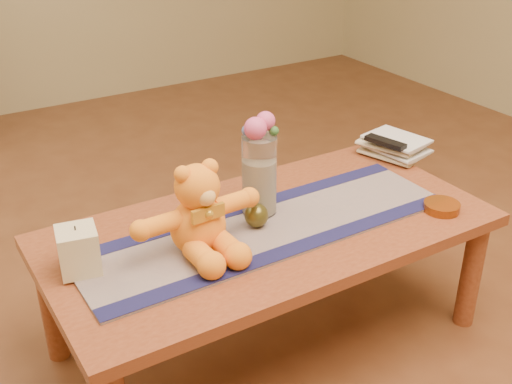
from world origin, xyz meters
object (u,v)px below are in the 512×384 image
glass_vase (259,175)px  bronze_ball (256,215)px  teddy_bear (197,208)px  amber_dish (442,207)px  book_bottom (381,160)px  tv_remote (385,142)px  pillar_candle (78,250)px

glass_vase → bronze_ball: bearing=-127.1°
teddy_bear → amber_dish: (0.78, -0.20, -0.12)m
teddy_bear → amber_dish: size_ratio=3.24×
bronze_ball → amber_dish: 0.61m
bronze_ball → book_bottom: 0.68m
teddy_bear → book_bottom: (0.87, 0.19, -0.13)m
tv_remote → glass_vase: bearing=173.5°
glass_vase → bronze_ball: (-0.06, -0.07, -0.09)m
pillar_candle → tv_remote: bearing=5.3°
teddy_bear → bronze_ball: size_ratio=5.03×
teddy_bear → book_bottom: teddy_bear is taller
glass_vase → tv_remote: glass_vase is taller
bronze_ball → amber_dish: bronze_ball is taller
bronze_ball → tv_remote: 0.68m
teddy_bear → pillar_candle: 0.34m
tv_remote → pillar_candle: bearing=170.6°
pillar_candle → glass_vase: bearing=2.3°
pillar_candle → book_bottom: size_ratio=0.57×
glass_vase → book_bottom: glass_vase is taller
bronze_ball → tv_remote: bearing=13.7°
book_bottom → tv_remote: 0.08m
glass_vase → bronze_ball: glass_vase is taller
pillar_candle → book_bottom: bearing=5.8°
teddy_bear → bronze_ball: bearing=2.5°
glass_vase → tv_remote: size_ratio=1.62×
bronze_ball → glass_vase: bearing=52.9°
book_bottom → amber_dish: size_ratio=1.90×
teddy_bear → tv_remote: teddy_bear is taller
tv_remote → amber_dish: 0.40m
teddy_bear → pillar_candle: bearing=166.9°
amber_dish → teddy_bear: bearing=165.3°
bronze_ball → pillar_candle: bearing=174.7°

